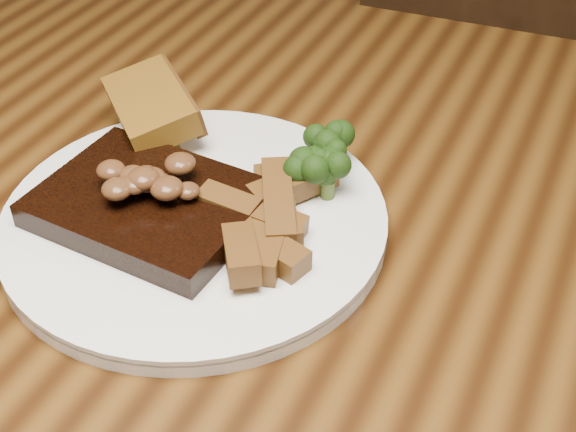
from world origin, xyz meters
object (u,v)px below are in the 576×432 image
Objects in this scene: dining_table at (282,327)px; steak at (150,206)px; chair_far at (533,136)px; garlic_bread at (153,124)px; potato_wedges at (244,230)px; plate at (195,222)px.

dining_table is 9.74× the size of steak.
chair_far reaches higher than garlic_bread.
garlic_bread is (-0.06, 0.10, -0.00)m from steak.
steak reaches higher than dining_table.
steak is 1.46× the size of potato_wedges.
garlic_bread is at bearing 125.41° from steak.
steak is at bearing -151.73° from plate.
plate is at bearing 32.48° from steak.
potato_wedges is at bearing 8.14° from garlic_bread.
plate is 2.69× the size of potato_wedges.
chair_far is at bearing 78.77° from dining_table.
steak reaches higher than plate.
steak is 1.52× the size of garlic_bread.
dining_table is 0.61m from chair_far.
potato_wedges is (0.08, 0.01, -0.00)m from steak.
chair_far reaches higher than plate.
steak is at bearing 66.93° from chair_far.
garlic_bread is at bearing 145.96° from potato_wedges.
plate is 0.05m from potato_wedges.
garlic_bread is 0.17m from potato_wedges.
dining_table is 0.12m from potato_wedges.
garlic_bread reaches higher than dining_table.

